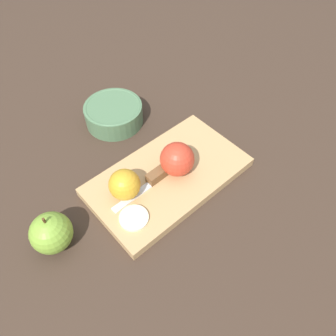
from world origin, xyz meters
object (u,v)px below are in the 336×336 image
Objects in this scene: knife at (155,177)px; apple_whole at (51,233)px; apple_half_right at (124,185)px; bowl at (114,113)px; apple_half_left at (177,159)px.

apple_whole is at bearing -6.90° from knife.
apple_half_right is 0.25m from bowl.
apple_half_right is at bearing 177.31° from apple_whole.
knife is (-0.07, 0.01, -0.02)m from apple_half_right.
apple_half_right reaches higher than knife.
knife is 1.06× the size of bowl.
apple_half_left reaches higher than apple_half_right.
knife is 1.69× the size of apple_whole.
apple_half_left is 0.29m from apple_whole.
apple_half_right is 0.08m from knife.
apple_half_right reaches higher than bowl.
knife is at bearing 175.51° from apple_whole.
apple_half_right is 0.17m from apple_whole.
apple_whole is at bearing 16.13° from apple_half_right.
apple_whole is 0.36m from bowl.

